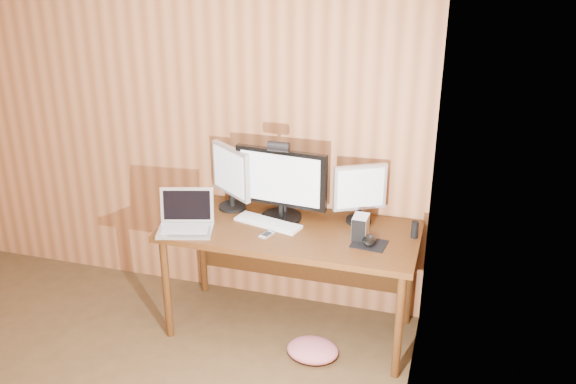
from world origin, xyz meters
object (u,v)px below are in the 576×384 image
at_px(desk, 293,241).
at_px(monitor_center, 281,183).
at_px(hard_drive, 360,227).
at_px(monitor_left, 231,176).
at_px(laptop, 186,219).
at_px(mouse, 369,240).
at_px(speaker, 415,230).
at_px(phone, 267,235).
at_px(desk_lamp, 282,167).
at_px(monitor_right, 360,192).
at_px(keyboard, 268,223).

xyz_separation_m(desk, monitor_center, (-0.10, 0.05, 0.37)).
relative_size(monitor_center, hard_drive, 4.27).
relative_size(monitor_left, laptop, 1.10).
relative_size(mouse, speaker, 1.15).
relative_size(laptop, phone, 3.49).
bearing_deg(desk_lamp, phone, -106.43).
bearing_deg(desk, monitor_left, 166.09).
bearing_deg(phone, monitor_center, 106.11).
relative_size(mouse, desk_lamp, 0.21).
bearing_deg(hard_drive, monitor_center, 168.81).
bearing_deg(desk_lamp, desk, -40.82).
height_order(monitor_right, keyboard, monitor_right).
relative_size(speaker, desk_lamp, 0.18).
bearing_deg(keyboard, monitor_right, 34.06).
height_order(monitor_center, monitor_left, monitor_center).
distance_m(mouse, desk_lamp, 0.71).
xyz_separation_m(desk, hard_drive, (0.44, -0.07, 0.19)).
bearing_deg(laptop, monitor_center, 13.19).
height_order(keyboard, speaker, speaker).
bearing_deg(phone, monitor_right, 53.99).
bearing_deg(hard_drive, keyboard, 179.78).
bearing_deg(keyboard, monitor_left, 166.19).
distance_m(monitor_right, phone, 0.64).
xyz_separation_m(monitor_center, speaker, (0.85, -0.03, -0.19)).
bearing_deg(phone, desk_lamp, 105.05).
bearing_deg(mouse, phone, -175.02).
bearing_deg(keyboard, hard_drive, 12.96).
bearing_deg(laptop, monitor_left, 48.69).
height_order(hard_drive, desk_lamp, desk_lamp).
distance_m(desk, monitor_right, 0.53).
bearing_deg(phone, speaker, 34.03).
bearing_deg(monitor_left, laptop, -79.94).
height_order(hard_drive, phone, hard_drive).
height_order(keyboard, hard_drive, hard_drive).
relative_size(desk, hard_drive, 11.32).
bearing_deg(monitor_center, desk_lamp, -12.71).
distance_m(monitor_center, monitor_right, 0.50).
relative_size(monitor_left, monitor_right, 1.12).
relative_size(laptop, hard_drive, 2.78).
xyz_separation_m(monitor_left, mouse, (0.97, -0.25, -0.21)).
relative_size(monitor_right, desk_lamp, 0.67).
relative_size(laptop, keyboard, 0.86).
bearing_deg(speaker, laptop, -169.12).
bearing_deg(hard_drive, desk, 172.61).
relative_size(monitor_center, speaker, 5.71).
relative_size(keyboard, desk_lamp, 0.78).
xyz_separation_m(phone, desk_lamp, (0.02, 0.26, 0.35)).
height_order(monitor_center, desk_lamp, desk_lamp).
height_order(monitor_center, mouse, monitor_center).
xyz_separation_m(monitor_right, desk_lamp, (-0.48, -0.09, 0.15)).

